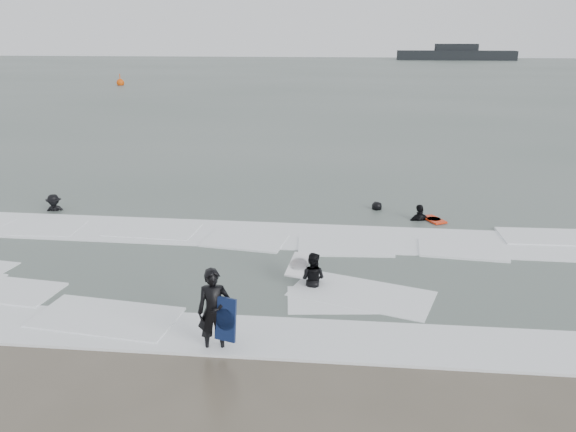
# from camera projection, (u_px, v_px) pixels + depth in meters

# --- Properties ---
(ground) EXTENTS (320.00, 320.00, 0.00)m
(ground) POSITION_uv_depth(u_px,v_px,m) (263.00, 325.00, 13.27)
(ground) COLOR brown
(ground) RESTS_ON ground
(sea) EXTENTS (320.00, 320.00, 0.00)m
(sea) POSITION_uv_depth(u_px,v_px,m) (343.00, 77.00, 88.82)
(sea) COLOR #47544C
(sea) RESTS_ON ground
(surfer_centre) EXTENTS (0.78, 0.59, 1.93)m
(surfer_centre) POSITION_uv_depth(u_px,v_px,m) (216.00, 350.00, 12.20)
(surfer_centre) COLOR black
(surfer_centre) RESTS_ON ground
(surfer_wading) EXTENTS (0.88, 0.77, 1.53)m
(surfer_wading) POSITION_uv_depth(u_px,v_px,m) (312.00, 286.00, 15.31)
(surfer_wading) COLOR black
(surfer_wading) RESTS_ON ground
(surfer_breaker) EXTENTS (1.15, 0.88, 1.57)m
(surfer_breaker) POSITION_uv_depth(u_px,v_px,m) (55.00, 213.00, 21.63)
(surfer_breaker) COLOR black
(surfer_breaker) RESTS_ON ground
(surfer_right_near) EXTENTS (1.13, 0.78, 1.79)m
(surfer_right_near) POSITION_uv_depth(u_px,v_px,m) (419.00, 221.00, 20.63)
(surfer_right_near) COLOR black
(surfer_right_near) RESTS_ON ground
(surfer_right_far) EXTENTS (0.88, 0.79, 1.51)m
(surfer_right_far) POSITION_uv_depth(u_px,v_px,m) (377.00, 211.00, 21.86)
(surfer_right_far) COLOR black
(surfer_right_far) RESTS_ON ground
(surf_foam) EXTENTS (30.03, 9.06, 0.09)m
(surf_foam) POSITION_uv_depth(u_px,v_px,m) (283.00, 263.00, 16.76)
(surf_foam) COLOR white
(surf_foam) RESTS_ON ground
(bodyboards) EXTENTS (6.26, 10.30, 1.25)m
(bodyboards) POSITION_uv_depth(u_px,v_px,m) (340.00, 258.00, 15.92)
(bodyboards) COLOR #0D1A41
(bodyboards) RESTS_ON ground
(buoy) EXTENTS (1.00, 1.00, 1.65)m
(buoy) POSITION_uv_depth(u_px,v_px,m) (120.00, 83.00, 74.50)
(buoy) COLOR #D14609
(buoy) RESTS_ON ground
(vessel_horizon) EXTENTS (30.19, 5.39, 4.10)m
(vessel_horizon) POSITION_uv_depth(u_px,v_px,m) (456.00, 54.00, 147.14)
(vessel_horizon) COLOR black
(vessel_horizon) RESTS_ON ground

